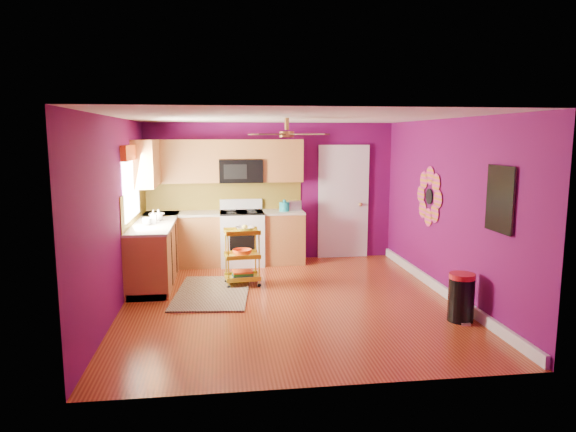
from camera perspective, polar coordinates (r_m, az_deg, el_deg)
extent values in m
plane|color=maroon|center=(7.21, 0.09, -9.37)|extent=(5.00, 5.00, 0.00)
cube|color=#610B50|center=(9.38, -1.92, 2.70)|extent=(4.50, 0.04, 2.50)
cube|color=#610B50|center=(4.49, 4.30, -4.05)|extent=(4.50, 0.04, 2.50)
cube|color=#610B50|center=(6.99, -18.51, 0.14)|extent=(0.04, 5.00, 2.50)
cube|color=#610B50|center=(7.55, 17.28, 0.81)|extent=(0.04, 5.00, 2.50)
cube|color=silver|center=(6.85, 0.09, 10.91)|extent=(4.50, 5.00, 0.04)
cube|color=white|center=(7.78, 16.67, -7.83)|extent=(0.05, 4.90, 0.14)
cube|color=#935728|center=(8.40, -14.50, -3.84)|extent=(0.60, 2.30, 0.90)
cube|color=#935728|center=(9.17, -7.01, -2.57)|extent=(2.80, 0.60, 0.90)
cube|color=beige|center=(8.31, -14.62, -0.68)|extent=(0.63, 2.30, 0.04)
cube|color=beige|center=(9.09, -7.07, 0.33)|extent=(2.80, 0.63, 0.04)
cube|color=black|center=(8.49, -14.39, -6.47)|extent=(0.54, 2.30, 0.10)
cube|color=black|center=(9.25, -6.97, -5.00)|extent=(2.80, 0.54, 0.10)
cube|color=white|center=(9.14, -5.13, -2.51)|extent=(0.76, 0.66, 0.92)
cube|color=black|center=(9.06, -5.17, 0.37)|extent=(0.76, 0.62, 0.03)
cube|color=white|center=(9.32, -5.25, 1.32)|extent=(0.76, 0.06, 0.18)
cube|color=black|center=(8.82, -5.04, -2.98)|extent=(0.45, 0.02, 0.55)
cube|color=#935728|center=(9.16, -11.84, 5.97)|extent=(1.32, 0.33, 0.75)
cube|color=#935728|center=(9.20, -0.65, 6.17)|extent=(0.72, 0.33, 0.75)
cube|color=#935728|center=(9.13, -5.31, 7.40)|extent=(0.76, 0.33, 0.34)
cube|color=#935728|center=(8.73, -15.34, 5.72)|extent=(0.33, 1.30, 0.75)
cube|color=black|center=(9.11, -5.27, 5.01)|extent=(0.76, 0.38, 0.40)
cube|color=brown|center=(9.34, -7.12, 2.26)|extent=(2.80, 0.01, 0.51)
cube|color=brown|center=(8.31, -16.68, 1.16)|extent=(0.01, 2.30, 0.51)
cube|color=white|center=(7.98, -17.06, 3.40)|extent=(0.03, 1.20, 1.00)
cube|color=#F95716|center=(7.95, -17.00, 6.78)|extent=(0.08, 1.35, 0.22)
cube|color=white|center=(9.61, 6.14, 1.44)|extent=(0.85, 0.04, 2.05)
cube|color=white|center=(9.59, 6.17, 1.43)|extent=(0.95, 0.02, 2.15)
sphere|color=#BF8C3F|center=(9.64, 8.06, 1.28)|extent=(0.07, 0.07, 0.07)
cylinder|color=black|center=(8.07, 15.41, 2.10)|extent=(0.01, 0.24, 0.24)
cube|color=teal|center=(6.27, 22.55, 1.74)|extent=(0.03, 0.52, 0.72)
cube|color=black|center=(6.26, 22.44, 1.74)|extent=(0.01, 0.56, 0.76)
cylinder|color=#BF8C3F|center=(7.05, -0.13, 10.20)|extent=(0.06, 0.06, 0.16)
cylinder|color=#BF8C3F|center=(7.05, -0.13, 9.07)|extent=(0.20, 0.20, 0.08)
cube|color=#4C2D19|center=(7.35, 1.71, 9.05)|extent=(0.47, 0.47, 0.01)
cube|color=#4C2D19|center=(7.28, -2.52, 9.05)|extent=(0.47, 0.47, 0.01)
cube|color=#4C2D19|center=(6.75, -2.12, 9.07)|extent=(0.47, 0.47, 0.01)
cube|color=#4C2D19|center=(6.82, 2.44, 9.07)|extent=(0.47, 0.47, 0.01)
cube|color=black|center=(7.60, -8.39, -8.41)|extent=(1.19, 1.77, 0.02)
cylinder|color=gold|center=(7.66, -6.64, -4.92)|extent=(0.02, 0.02, 0.80)
cylinder|color=gold|center=(7.72, -3.23, -4.76)|extent=(0.02, 0.02, 0.80)
cylinder|color=gold|center=(7.97, -6.91, -4.38)|extent=(0.02, 0.02, 0.80)
cylinder|color=gold|center=(8.03, -3.62, -4.23)|extent=(0.02, 0.02, 0.80)
sphere|color=black|center=(7.77, -6.59, -7.86)|extent=(0.06, 0.06, 0.06)
sphere|color=black|center=(7.83, -3.20, -7.67)|extent=(0.06, 0.06, 0.06)
sphere|color=black|center=(8.07, -6.85, -7.21)|extent=(0.06, 0.06, 0.06)
sphere|color=black|center=(8.13, -3.59, -7.05)|extent=(0.06, 0.06, 0.06)
cube|color=gold|center=(7.76, -5.13, -1.83)|extent=(0.55, 0.43, 0.03)
cube|color=gold|center=(7.84, -5.10, -4.47)|extent=(0.55, 0.43, 0.03)
cube|color=gold|center=(7.93, -5.06, -6.86)|extent=(0.55, 0.43, 0.03)
imported|color=beige|center=(7.76, -4.79, -1.46)|extent=(0.31, 0.31, 0.07)
sphere|color=yellow|center=(7.76, -4.80, -1.30)|extent=(0.09, 0.09, 0.09)
imported|color=#F95716|center=(7.83, -5.10, -4.04)|extent=(0.32, 0.32, 0.09)
cube|color=navy|center=(7.92, -5.07, -6.63)|extent=(0.32, 0.25, 0.04)
cube|color=#267233|center=(7.91, -5.07, -6.38)|extent=(0.32, 0.25, 0.03)
cube|color=#F95716|center=(7.90, -5.07, -6.17)|extent=(0.32, 0.25, 0.03)
cylinder|color=black|center=(6.72, 18.67, -8.81)|extent=(0.38, 0.38, 0.54)
cylinder|color=#AC1820|center=(6.64, 18.80, -6.34)|extent=(0.31, 0.31, 0.06)
cube|color=beige|center=(6.67, 19.16, -11.29)|extent=(0.12, 0.08, 0.03)
cylinder|color=teal|center=(9.09, -0.41, 1.05)|extent=(0.18, 0.18, 0.16)
sphere|color=teal|center=(9.08, -0.41, 1.67)|extent=(0.06, 0.06, 0.06)
cube|color=beige|center=(9.16, 0.76, 1.16)|extent=(0.22, 0.15, 0.18)
imported|color=#EA3F72|center=(8.07, -14.73, -0.07)|extent=(0.09, 0.10, 0.21)
imported|color=white|center=(8.30, -14.18, 0.09)|extent=(0.14, 0.14, 0.18)
imported|color=white|center=(8.68, -14.39, 0.07)|extent=(0.26, 0.26, 0.06)
imported|color=white|center=(7.94, -15.39, -0.60)|extent=(0.14, 0.14, 0.11)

